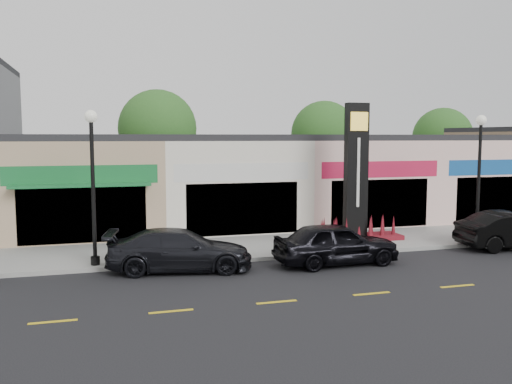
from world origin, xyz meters
TOP-DOWN VIEW (x-y plane):
  - ground at (0.00, 0.00)m, footprint 120.00×120.00m
  - sidewalk at (0.00, 4.35)m, footprint 52.00×4.30m
  - curb at (0.00, 2.10)m, footprint 52.00×0.20m
  - shop_beige at (-8.50, 11.46)m, footprint 7.00×10.85m
  - shop_cream at (-1.50, 11.47)m, footprint 7.00×10.01m
  - shop_pink_w at (5.50, 11.47)m, footprint 7.00×10.01m
  - shop_pink_e at (12.50, 11.47)m, footprint 7.00×10.01m
  - tree_rear_west at (-4.00, 19.50)m, footprint 5.20×5.20m
  - tree_rear_mid at (8.00, 19.50)m, footprint 4.80×4.80m
  - tree_rear_east at (18.00, 19.50)m, footprint 4.60×4.60m
  - lamp_west_near at (-8.00, 2.50)m, footprint 0.44×0.44m
  - lamp_east_near at (8.00, 2.50)m, footprint 0.44×0.44m
  - pylon_sign at (3.00, 4.20)m, footprint 4.20×1.30m
  - car_dark_sedan at (-5.14, 1.43)m, footprint 2.89×5.35m
  - car_black_sedan at (0.53, 0.77)m, footprint 1.99×4.67m

SIDE VIEW (x-z plane):
  - ground at x=0.00m, z-range 0.00..0.00m
  - sidewalk at x=0.00m, z-range 0.00..0.15m
  - curb at x=0.00m, z-range 0.00..0.15m
  - car_dark_sedan at x=-5.14m, z-range 0.00..1.47m
  - car_black_sedan at x=0.53m, z-range 0.00..1.57m
  - pylon_sign at x=3.00m, z-range -0.73..5.27m
  - shop_cream at x=-1.50m, z-range 0.00..4.80m
  - shop_pink_w at x=5.50m, z-range 0.00..4.80m
  - shop_pink_e at x=12.50m, z-range 0.00..4.80m
  - shop_beige at x=-8.50m, z-range 0.00..4.80m
  - lamp_west_near at x=-8.00m, z-range 0.74..6.21m
  - lamp_east_near at x=8.00m, z-range 0.74..6.21m
  - tree_rear_east at x=18.00m, z-range 1.16..8.10m
  - tree_rear_mid at x=8.00m, z-range 1.24..8.53m
  - tree_rear_west at x=-4.00m, z-range 1.30..9.13m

